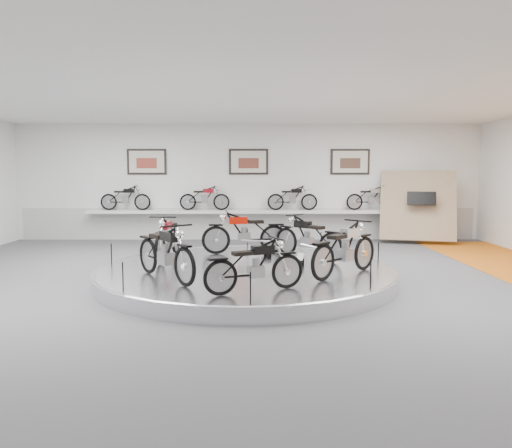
{
  "coord_description": "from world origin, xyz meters",
  "views": [
    {
      "loc": [
        0.16,
        -10.31,
        2.36
      ],
      "look_at": [
        0.22,
        0.6,
        1.21
      ],
      "focal_mm": 35.0,
      "sensor_mm": 36.0,
      "label": 1
    }
  ],
  "objects_px": {
    "bike_b": "(245,232)",
    "bike_e": "(255,265)",
    "bike_d": "(165,251)",
    "bike_c": "(168,237)",
    "bike_f": "(345,248)",
    "bike_a": "(308,237)",
    "shelf": "(249,212)",
    "display_platform": "(246,274)"
  },
  "relations": [
    {
      "from": "bike_b",
      "to": "bike_e",
      "type": "xyz_separation_m",
      "value": [
        0.23,
        -4.05,
        -0.08
      ]
    },
    {
      "from": "bike_a",
      "to": "bike_b",
      "type": "xyz_separation_m",
      "value": [
        -1.51,
        0.7,
        0.03
      ]
    },
    {
      "from": "bike_b",
      "to": "bike_d",
      "type": "xyz_separation_m",
      "value": [
        -1.47,
        -3.06,
        0.01
      ]
    },
    {
      "from": "bike_f",
      "to": "bike_a",
      "type": "bearing_deg",
      "value": 58.51
    },
    {
      "from": "bike_a",
      "to": "bike_f",
      "type": "relative_size",
      "value": 0.95
    },
    {
      "from": "bike_c",
      "to": "bike_e",
      "type": "bearing_deg",
      "value": 37.4
    },
    {
      "from": "bike_b",
      "to": "bike_a",
      "type": "bearing_deg",
      "value": 148.44
    },
    {
      "from": "bike_d",
      "to": "bike_f",
      "type": "bearing_deg",
      "value": 58.96
    },
    {
      "from": "display_platform",
      "to": "bike_c",
      "type": "height_order",
      "value": "bike_c"
    },
    {
      "from": "bike_a",
      "to": "display_platform",
      "type": "bearing_deg",
      "value": 85.64
    },
    {
      "from": "bike_c",
      "to": "bike_f",
      "type": "height_order",
      "value": "bike_f"
    },
    {
      "from": "bike_d",
      "to": "bike_c",
      "type": "bearing_deg",
      "value": 150.9
    },
    {
      "from": "bike_a",
      "to": "shelf",
      "type": "bearing_deg",
      "value": -26.98
    },
    {
      "from": "shelf",
      "to": "bike_e",
      "type": "bearing_deg",
      "value": -88.75
    },
    {
      "from": "bike_a",
      "to": "bike_c",
      "type": "height_order",
      "value": "bike_c"
    },
    {
      "from": "bike_b",
      "to": "display_platform",
      "type": "bearing_deg",
      "value": 84.81
    },
    {
      "from": "bike_d",
      "to": "shelf",
      "type": "bearing_deg",
      "value": 131.43
    },
    {
      "from": "display_platform",
      "to": "bike_c",
      "type": "bearing_deg",
      "value": 149.35
    },
    {
      "from": "bike_b",
      "to": "bike_c",
      "type": "height_order",
      "value": "bike_b"
    },
    {
      "from": "shelf",
      "to": "bike_c",
      "type": "height_order",
      "value": "bike_c"
    },
    {
      "from": "bike_c",
      "to": "bike_d",
      "type": "height_order",
      "value": "bike_d"
    },
    {
      "from": "bike_c",
      "to": "bike_f",
      "type": "distance_m",
      "value": 4.29
    },
    {
      "from": "display_platform",
      "to": "bike_d",
      "type": "distance_m",
      "value": 2.07
    },
    {
      "from": "bike_c",
      "to": "display_platform",
      "type": "bearing_deg",
      "value": 65.07
    },
    {
      "from": "bike_d",
      "to": "bike_b",
      "type": "bearing_deg",
      "value": 117.02
    },
    {
      "from": "bike_a",
      "to": "bike_f",
      "type": "distance_m",
      "value": 2.04
    },
    {
      "from": "bike_d",
      "to": "bike_f",
      "type": "distance_m",
      "value": 3.52
    },
    {
      "from": "shelf",
      "to": "bike_b",
      "type": "height_order",
      "value": "bike_b"
    },
    {
      "from": "display_platform",
      "to": "bike_a",
      "type": "bearing_deg",
      "value": 38.14
    },
    {
      "from": "bike_d",
      "to": "bike_a",
      "type": "bearing_deg",
      "value": 91.1
    },
    {
      "from": "display_platform",
      "to": "shelf",
      "type": "distance_m",
      "value": 6.46
    },
    {
      "from": "bike_b",
      "to": "bike_f",
      "type": "height_order",
      "value": "bike_f"
    },
    {
      "from": "bike_c",
      "to": "bike_d",
      "type": "relative_size",
      "value": 0.96
    },
    {
      "from": "bike_b",
      "to": "bike_f",
      "type": "relative_size",
      "value": 1.0
    },
    {
      "from": "bike_f",
      "to": "bike_c",
      "type": "bearing_deg",
      "value": 107.07
    },
    {
      "from": "display_platform",
      "to": "bike_a",
      "type": "distance_m",
      "value": 1.97
    },
    {
      "from": "shelf",
      "to": "bike_e",
      "type": "distance_m",
      "value": 8.61
    },
    {
      "from": "bike_a",
      "to": "bike_b",
      "type": "relative_size",
      "value": 0.95
    },
    {
      "from": "display_platform",
      "to": "bike_e",
      "type": "relative_size",
      "value": 4.04
    },
    {
      "from": "bike_c",
      "to": "bike_e",
      "type": "relative_size",
      "value": 1.13
    },
    {
      "from": "display_platform",
      "to": "bike_b",
      "type": "xyz_separation_m",
      "value": [
        -0.05,
        1.85,
        0.69
      ]
    },
    {
      "from": "bike_d",
      "to": "bike_e",
      "type": "height_order",
      "value": "bike_d"
    }
  ]
}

